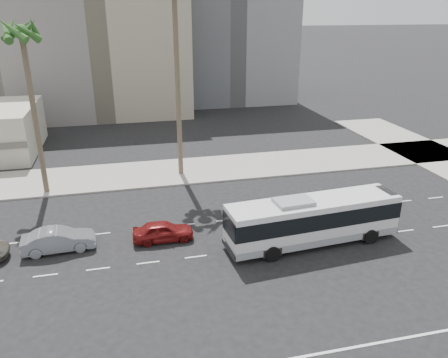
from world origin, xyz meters
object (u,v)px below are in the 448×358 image
object	(u,v)px
car_a	(163,231)
palm_mid	(22,36)
car_b	(59,240)
city_bus	(313,219)

from	to	relation	value
car_a	palm_mid	world-z (taller)	palm_mid
car_b	palm_mid	bearing A→B (deg)	8.39
car_a	palm_mid	xyz separation A→B (m)	(-8.83, 10.40, 12.07)
city_bus	car_b	distance (m)	16.62
car_b	palm_mid	xyz separation A→B (m)	(-2.13, 10.16, 12.01)
city_bus	car_b	xyz separation A→B (m)	(-16.34, 2.85, -1.01)
car_a	palm_mid	distance (m)	18.22
car_b	palm_mid	world-z (taller)	palm_mid
car_a	car_b	xyz separation A→B (m)	(-6.70, 0.25, 0.06)
city_bus	palm_mid	xyz separation A→B (m)	(-18.47, 13.01, 11.00)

